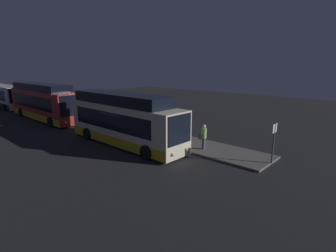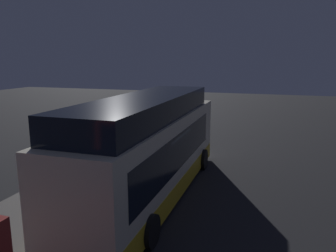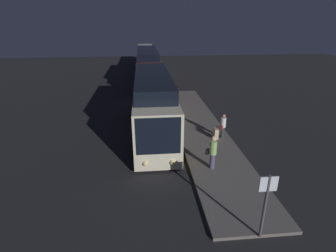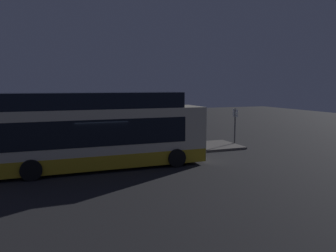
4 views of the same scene
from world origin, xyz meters
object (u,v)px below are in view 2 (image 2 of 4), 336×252
(bus_lead, at_px, (151,152))
(sign_post, at_px, (159,110))
(passenger_waiting, at_px, (80,149))
(passenger_boarding, at_px, (141,133))
(suitcase, at_px, (90,160))

(bus_lead, relative_size, sign_post, 4.40)
(bus_lead, height_order, passenger_waiting, bus_lead)
(bus_lead, distance_m, sign_post, 10.49)
(passenger_boarding, distance_m, suitcase, 3.70)
(sign_post, bearing_deg, passenger_waiting, 172.66)
(passenger_waiting, bearing_deg, sign_post, 132.98)
(suitcase, bearing_deg, passenger_boarding, -18.23)
(passenger_waiting, bearing_deg, suitcase, 63.17)
(passenger_boarding, height_order, sign_post, sign_post)
(bus_lead, distance_m, passenger_waiting, 4.70)
(passenger_boarding, xyz_separation_m, sign_post, (4.59, 0.54, 0.58))
(passenger_waiting, distance_m, suitcase, 0.68)
(suitcase, distance_m, sign_post, 8.16)
(suitcase, bearing_deg, passenger_waiting, 102.85)
(passenger_boarding, bearing_deg, suitcase, 19.36)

